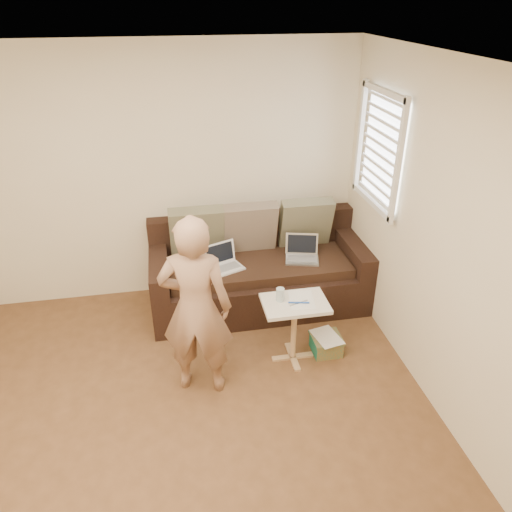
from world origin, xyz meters
name	(u,v)px	position (x,y,z in m)	size (l,w,h in m)	color
floor	(185,449)	(0.00, 0.00, 0.00)	(4.50, 4.50, 0.00)	brown
ceiling	(146,75)	(0.00, 0.00, 2.60)	(4.50, 4.50, 0.00)	white
wall_back	(162,178)	(0.00, 2.25, 1.30)	(4.00, 4.00, 0.00)	beige
wall_right	(470,270)	(2.00, 0.00, 1.30)	(4.50, 4.50, 0.00)	beige
window_blinds	(380,149)	(1.95, 1.50, 1.70)	(0.12, 0.88, 1.08)	white
sofa	(259,268)	(0.90, 1.77, 0.42)	(2.20, 0.95, 0.85)	black
pillow_left	(197,231)	(0.30, 2.01, 0.79)	(0.55, 0.14, 0.55)	#5D5C45
pillow_mid	(250,228)	(0.85, 2.00, 0.79)	(0.55, 0.14, 0.55)	brown
pillow_right	(305,223)	(1.45, 2.01, 0.79)	(0.55, 0.14, 0.55)	#5D5C45
laptop_silver	(302,261)	(1.34, 1.68, 0.52)	(0.33, 0.24, 0.22)	#B7BABC
laptop_white	(226,269)	(0.55, 1.66, 0.52)	(0.33, 0.24, 0.24)	white
person	(196,308)	(0.18, 0.65, 0.79)	(0.57, 0.39, 1.57)	#9F7256
side_table	(294,331)	(1.03, 0.83, 0.31)	(0.56, 0.39, 0.61)	silver
drinking_glass	(280,295)	(0.91, 0.88, 0.67)	(0.07, 0.07, 0.12)	silver
scissors	(299,303)	(1.06, 0.80, 0.62)	(0.18, 0.10, 0.02)	silver
paper_on_table	(302,300)	(1.09, 0.85, 0.62)	(0.21, 0.30, 0.00)	white
striped_box	(326,344)	(1.36, 0.86, 0.09)	(0.27, 0.27, 0.17)	#BA5B1B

